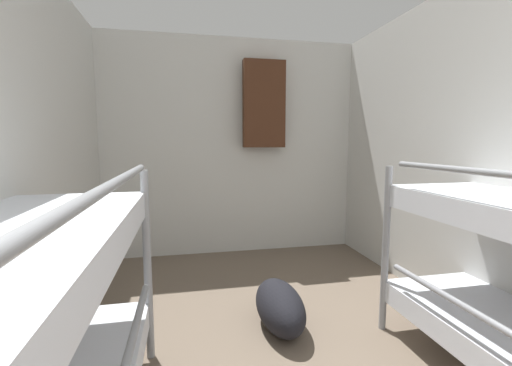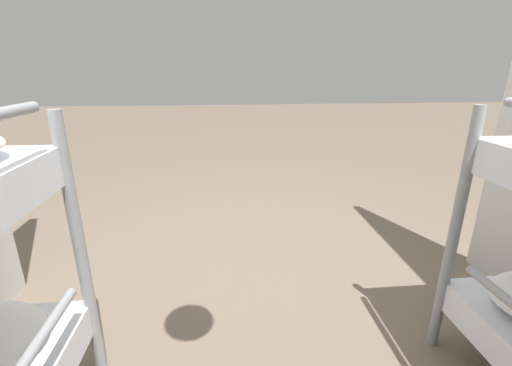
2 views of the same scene
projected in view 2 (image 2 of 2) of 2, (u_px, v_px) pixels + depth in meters
ground_plane at (260, 278)px, 2.04m from camera, size 20.00×20.00×0.00m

